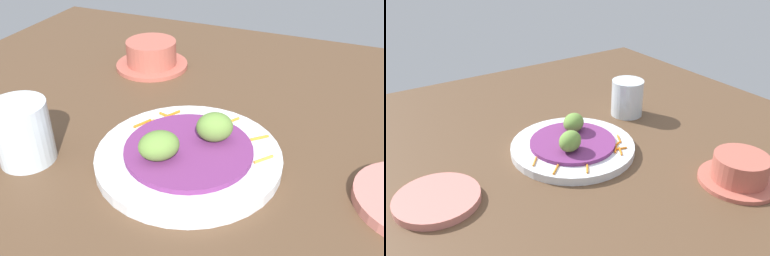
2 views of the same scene
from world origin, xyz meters
The scene contains 9 objects.
table_surface centered at (0.00, 0.00, 1.00)cm, with size 110.00×110.00×2.00cm, color brown.
main_plate centered at (-3.90, 0.26, 2.83)cm, with size 25.69×25.69×1.65cm, color silver.
cabbage_bed centered at (-3.90, 0.26, 4.05)cm, with size 17.72×17.72×0.78cm, color #702D6B.
carrot_garnish centered at (-2.79, -6.25, 3.85)cm, with size 21.20×10.22×0.40cm.
guac_scoop_left centered at (-1.30, 3.64, 6.39)cm, with size 4.28×5.42×3.90cm, color olive.
guac_scoop_center centered at (-6.51, -3.12, 6.52)cm, with size 4.07×5.11×4.17cm, color olive.
side_plate_small centered at (-32.71, -2.05, 2.71)cm, with size 14.65×14.65×1.41cm, color tan.
terracotta_bowl centered at (15.22, -26.36, 4.40)cm, with size 14.39×14.39×5.45cm.
water_glass centered at (17.12, 7.92, 6.40)cm, with size 7.71×7.71×8.81cm, color silver.
Camera 2 is at (-44.01, -62.30, 45.02)cm, focal length 38.27 mm.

